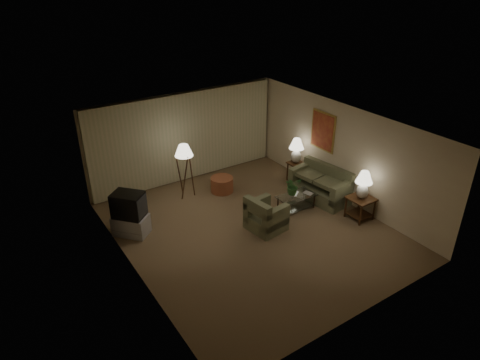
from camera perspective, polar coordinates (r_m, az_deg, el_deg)
name	(u,v)px	position (r m, az deg, el deg)	size (l,w,h in m)	color
ground	(251,229)	(10.77, 1.52, -6.60)	(7.00, 7.00, 0.00)	brown
room_shell	(220,145)	(11.08, -2.75, 4.65)	(6.04, 7.02, 2.72)	beige
sofa	(320,187)	(12.14, 10.60, -0.87)	(1.89, 1.27, 0.74)	#717753
armchair	(266,216)	(10.63, 3.52, -4.87)	(1.06, 1.02, 0.71)	#717753
side_table_near	(361,204)	(11.43, 15.77, -3.10)	(0.61, 0.61, 0.60)	#341A0E
side_table_far	(295,169)	(13.04, 7.35, 1.52)	(0.45, 0.38, 0.60)	#341A0E
table_lamp_near	(364,183)	(11.14, 16.17, -0.33)	(0.43, 0.43, 0.75)	silver
table_lamp_far	(296,149)	(12.77, 7.53, 4.19)	(0.44, 0.44, 0.76)	silver
coffee_table	(296,200)	(11.56, 7.51, -2.69)	(1.05, 0.57, 0.41)	silver
tv_cabinet	(131,225)	(10.82, -14.32, -5.79)	(0.93, 0.96, 0.50)	#A7A8AA
crt_tv	(128,205)	(10.53, -14.66, -3.23)	(0.86, 0.88, 0.62)	black
floor_lamp	(185,170)	(11.97, -7.35, 1.37)	(0.51, 0.51, 1.56)	#341A0E
ottoman	(222,184)	(12.39, -2.42, -0.60)	(0.65, 0.65, 0.43)	#9C5634
vase	(292,195)	(11.37, 7.00, -1.98)	(0.14, 0.14, 0.14)	white
flowers	(293,185)	(11.22, 7.08, -0.61)	(0.43, 0.37, 0.47)	#3B7835
book	(306,194)	(11.57, 8.82, -1.91)	(0.18, 0.25, 0.02)	olive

